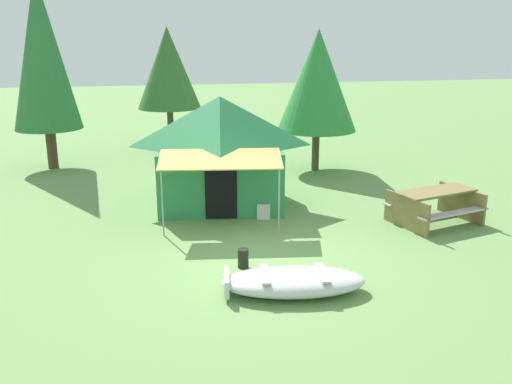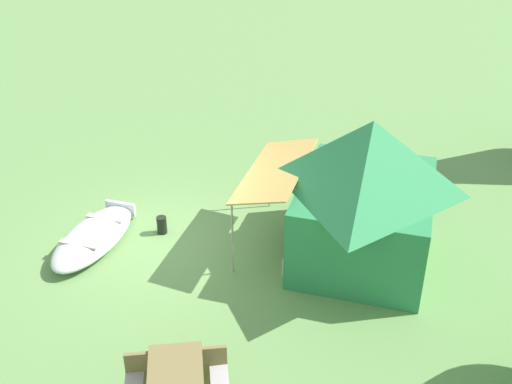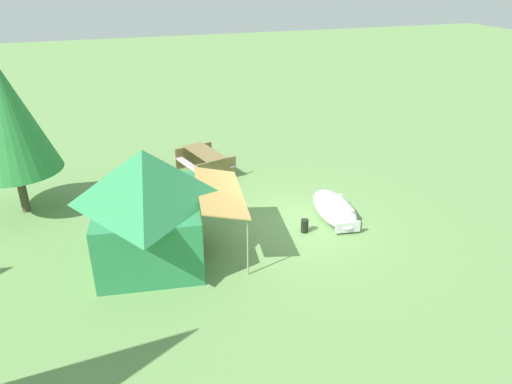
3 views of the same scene
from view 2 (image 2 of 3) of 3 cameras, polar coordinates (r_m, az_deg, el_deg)
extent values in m
plane|color=#689150|center=(12.28, -8.26, -4.93)|extent=(80.00, 80.00, 0.00)
ellipsoid|color=silver|center=(12.44, -15.28, -4.17)|extent=(2.63, 1.43, 0.40)
ellipsoid|color=#474748|center=(12.43, -15.30, -4.05)|extent=(2.41, 1.27, 0.14)
cube|color=beige|center=(12.02, -16.57, -4.77)|extent=(0.26, 0.83, 0.04)
cube|color=beige|center=(12.71, -14.24, -2.41)|extent=(0.26, 0.83, 0.04)
cube|color=silver|center=(13.26, -12.80, -1.52)|extent=(0.18, 0.69, 0.30)
cube|color=#2C834C|center=(11.63, 10.26, -2.64)|extent=(3.36, 2.81, 1.57)
pyramid|color=#2C834C|center=(10.96, 10.90, 3.66)|extent=(3.63, 3.03, 1.26)
cube|color=black|center=(11.84, 4.40, -2.31)|extent=(0.76, 0.14, 1.26)
cube|color=tan|center=(11.48, 1.91, 2.19)|extent=(2.88, 1.47, 0.27)
cylinder|color=gray|center=(10.97, -2.26, -4.49)|extent=(0.04, 0.04, 1.49)
cylinder|color=gray|center=(13.09, 1.31, 1.48)|extent=(0.04, 0.04, 1.49)
cube|color=olive|center=(9.05, -7.54, -16.49)|extent=(0.44, 1.42, 0.76)
cube|color=silver|center=(11.20, 4.19, -7.27)|extent=(0.48, 0.64, 0.38)
cylinder|color=black|center=(12.56, -8.98, -3.13)|extent=(0.24, 0.24, 0.37)
camera|label=1|loc=(17.88, -40.70, 14.41)|focal=38.91mm
camera|label=3|loc=(20.60, 13.98, 27.98)|focal=33.81mm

